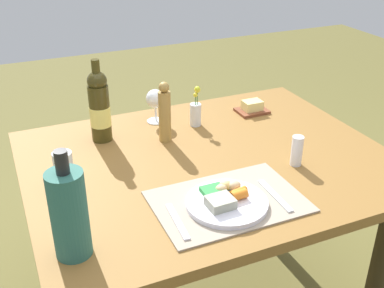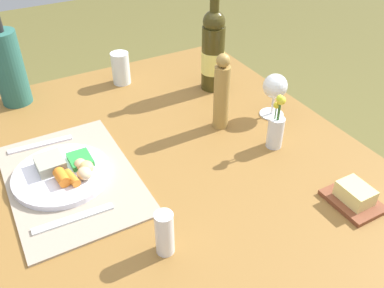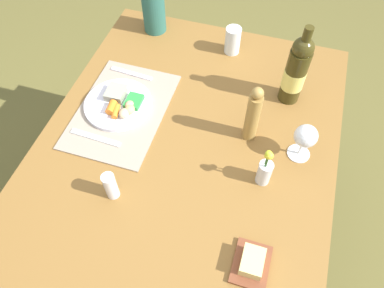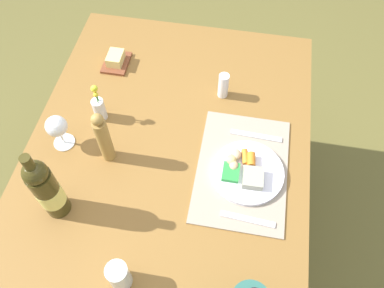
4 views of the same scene
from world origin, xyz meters
name	(u,v)px [view 4 (image 4 of 4)]	position (x,y,z in m)	size (l,w,h in m)	color
ground_plane	(176,222)	(0.00, 0.00, 0.00)	(8.00, 8.00, 0.00)	brown
dining_table	(170,158)	(0.00, 0.00, 0.66)	(1.27, 1.00, 0.77)	brown
placemat	(242,169)	(-0.06, -0.27, 0.77)	(0.45, 0.31, 0.01)	gray
dinner_plate	(246,171)	(-0.08, -0.28, 0.79)	(0.25, 0.25, 0.04)	silver
fork	(248,219)	(-0.25, -0.31, 0.78)	(0.02, 0.18, 0.01)	silver
knife	(256,136)	(0.08, -0.31, 0.78)	(0.02, 0.19, 0.01)	silver
water_tumbler	(119,276)	(-0.50, 0.04, 0.82)	(0.06, 0.06, 0.11)	silver
pepper_mill	(103,138)	(-0.09, 0.19, 0.88)	(0.05, 0.05, 0.23)	#A47E3D
salt_shaker	(223,86)	(0.26, -0.16, 0.82)	(0.04, 0.04, 0.11)	white
flower_vase	(99,107)	(0.07, 0.27, 0.83)	(0.05, 0.05, 0.17)	silver
butter_dish	(116,60)	(0.34, 0.29, 0.79)	(0.13, 0.10, 0.05)	brown
wine_glass	(57,127)	(-0.07, 0.37, 0.86)	(0.08, 0.08, 0.14)	white
wine_bottle	(47,189)	(-0.31, 0.30, 0.90)	(0.08, 0.08, 0.32)	#3B3412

